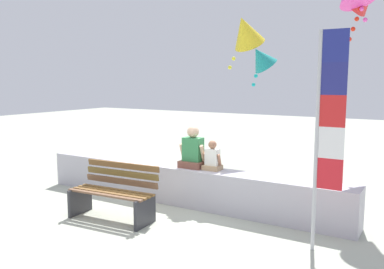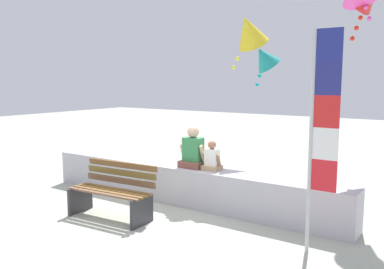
{
  "view_description": "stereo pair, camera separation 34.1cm",
  "coord_description": "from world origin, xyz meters",
  "px_view_note": "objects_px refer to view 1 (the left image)",
  "views": [
    {
      "loc": [
        3.86,
        -5.23,
        2.22
      ],
      "look_at": [
        0.19,
        0.82,
        1.28
      ],
      "focal_mm": 37.8,
      "sensor_mm": 36.0,
      "label": 1
    },
    {
      "loc": [
        4.15,
        -5.04,
        2.22
      ],
      "look_at": [
        0.19,
        0.82,
        1.28
      ],
      "focal_mm": 37.8,
      "sensor_mm": 36.0,
      "label": 2
    }
  ],
  "objects_px": {
    "person_adult": "(193,151)",
    "kite_teal": "(261,58)",
    "park_bench": "(114,194)",
    "flag_banner": "(326,125)",
    "kite_yellow": "(245,31)",
    "kite_red": "(364,0)",
    "person_child": "(212,158)"
  },
  "relations": [
    {
      "from": "person_adult",
      "to": "kite_teal",
      "type": "distance_m",
      "value": 2.45
    },
    {
      "from": "park_bench",
      "to": "flag_banner",
      "type": "bearing_deg",
      "value": 7.65
    },
    {
      "from": "kite_yellow",
      "to": "kite_red",
      "type": "bearing_deg",
      "value": 2.98
    },
    {
      "from": "park_bench",
      "to": "kite_teal",
      "type": "relative_size",
      "value": 1.63
    },
    {
      "from": "park_bench",
      "to": "kite_red",
      "type": "bearing_deg",
      "value": 44.85
    },
    {
      "from": "flag_banner",
      "to": "kite_teal",
      "type": "bearing_deg",
      "value": 126.77
    },
    {
      "from": "park_bench",
      "to": "kite_yellow",
      "type": "bearing_deg",
      "value": 72.82
    },
    {
      "from": "person_child",
      "to": "kite_teal",
      "type": "bearing_deg",
      "value": 83.23
    },
    {
      "from": "kite_red",
      "to": "kite_teal",
      "type": "bearing_deg",
      "value": -175.34
    },
    {
      "from": "kite_red",
      "to": "person_child",
      "type": "bearing_deg",
      "value": -138.63
    },
    {
      "from": "kite_yellow",
      "to": "kite_red",
      "type": "distance_m",
      "value": 2.25
    },
    {
      "from": "park_bench",
      "to": "person_adult",
      "type": "bearing_deg",
      "value": 62.11
    },
    {
      "from": "kite_teal",
      "to": "kite_red",
      "type": "bearing_deg",
      "value": 4.66
    },
    {
      "from": "kite_yellow",
      "to": "kite_teal",
      "type": "bearing_deg",
      "value": -5.77
    },
    {
      "from": "person_child",
      "to": "park_bench",
      "type": "bearing_deg",
      "value": -129.61
    },
    {
      "from": "person_child",
      "to": "kite_red",
      "type": "distance_m",
      "value": 3.88
    },
    {
      "from": "person_child",
      "to": "kite_yellow",
      "type": "distance_m",
      "value": 2.89
    },
    {
      "from": "park_bench",
      "to": "kite_yellow",
      "type": "height_order",
      "value": "kite_yellow"
    },
    {
      "from": "park_bench",
      "to": "kite_yellow",
      "type": "distance_m",
      "value": 4.22
    },
    {
      "from": "person_adult",
      "to": "kite_red",
      "type": "distance_m",
      "value": 4.05
    },
    {
      "from": "flag_banner",
      "to": "kite_teal",
      "type": "relative_size",
      "value": 3.17
    },
    {
      "from": "flag_banner",
      "to": "kite_teal",
      "type": "xyz_separation_m",
      "value": [
        -1.9,
        2.55,
        1.01
      ]
    },
    {
      "from": "park_bench",
      "to": "kite_teal",
      "type": "height_order",
      "value": "kite_teal"
    },
    {
      "from": "person_adult",
      "to": "flag_banner",
      "type": "bearing_deg",
      "value": -19.68
    },
    {
      "from": "person_adult",
      "to": "kite_yellow",
      "type": "relative_size",
      "value": 0.63
    },
    {
      "from": "park_bench",
      "to": "kite_yellow",
      "type": "relative_size",
      "value": 1.23
    },
    {
      "from": "flag_banner",
      "to": "kite_yellow",
      "type": "distance_m",
      "value": 3.76
    },
    {
      "from": "park_bench",
      "to": "kite_teal",
      "type": "bearing_deg",
      "value": 66.57
    },
    {
      "from": "person_child",
      "to": "kite_teal",
      "type": "height_order",
      "value": "kite_teal"
    },
    {
      "from": "park_bench",
      "to": "kite_teal",
      "type": "xyz_separation_m",
      "value": [
        1.29,
        2.97,
        2.27
      ]
    },
    {
      "from": "person_child",
      "to": "kite_yellow",
      "type": "bearing_deg",
      "value": 95.48
    },
    {
      "from": "person_adult",
      "to": "park_bench",
      "type": "bearing_deg",
      "value": -117.89
    }
  ]
}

